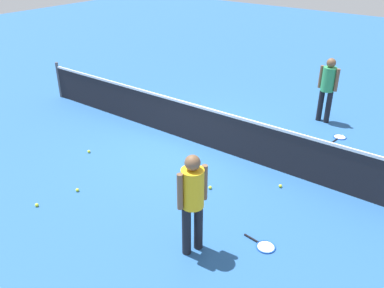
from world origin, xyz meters
name	(u,v)px	position (x,y,z in m)	size (l,w,h in m)	color
ground_plane	(192,141)	(0.00, 0.00, 0.00)	(40.00, 40.00, 0.00)	#265693
court_net	(192,122)	(0.00, 0.00, 0.50)	(10.09, 0.09, 1.07)	#4C4C51
player_near_side	(193,197)	(2.29, -3.01, 1.01)	(0.43, 0.52, 1.70)	black
player_far_side	(328,85)	(2.06, 3.03, 1.01)	(0.53, 0.37, 1.70)	black
tennis_racket_near_player	(264,246)	(3.16, -2.27, 0.01)	(0.60, 0.35, 0.03)	blue
tennis_racket_far_player	(339,137)	(2.78, 2.32, 0.01)	(0.34, 0.60, 0.03)	blue
tennis_ball_near_player	(280,186)	(2.60, -0.55, 0.03)	(0.07, 0.07, 0.07)	#C6E033
tennis_ball_by_net	(210,187)	(1.53, -1.43, 0.03)	(0.07, 0.07, 0.07)	#C6E033
tennis_ball_midcourt	(77,190)	(-0.47, -3.05, 0.03)	(0.07, 0.07, 0.07)	#C6E033
tennis_ball_baseline	(37,205)	(-0.67, -3.81, 0.03)	(0.07, 0.07, 0.07)	#C6E033
tennis_ball_stray_left	(89,151)	(-1.52, -1.88, 0.03)	(0.07, 0.07, 0.07)	#C6E033
tennis_ball_stray_right	(188,195)	(1.34, -1.89, 0.03)	(0.07, 0.07, 0.07)	#C6E033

